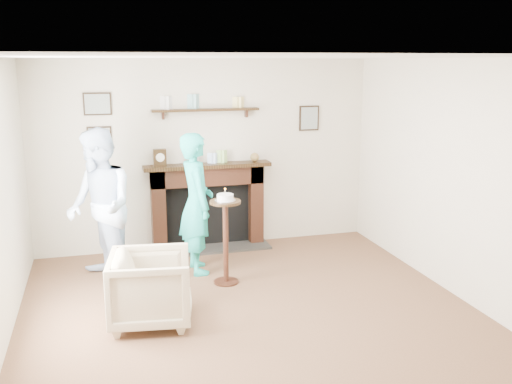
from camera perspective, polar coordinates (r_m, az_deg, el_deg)
The scene contains 6 objects.
ground at distance 5.65m, azimuth 0.05°, elevation -12.91°, with size 5.00×5.00×0.00m, color brown.
room_shell at distance 5.81m, azimuth -1.81°, elevation 4.63°, with size 4.54×5.02×2.52m.
armchair at distance 5.75m, azimuth -10.31°, elevation -12.65°, with size 0.75×0.77×0.70m, color tan.
man at distance 6.84m, azimuth -14.89°, elevation -8.63°, with size 0.86×0.67×1.76m, color silver.
woman at distance 6.98m, azimuth -5.82°, elevation -7.80°, with size 0.61×0.40×1.67m, color teal.
pedestal_table at distance 6.37m, azimuth -3.07°, elevation -3.35°, with size 0.34×0.34×1.10m.
Camera 1 is at (-1.38, -4.90, 2.46)m, focal length 40.00 mm.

